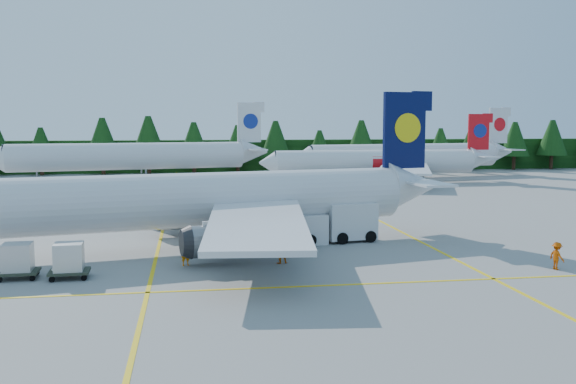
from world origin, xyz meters
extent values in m
plane|color=gray|center=(0.00, 0.00, 0.00)|extent=(320.00, 320.00, 0.00)
cube|color=yellow|center=(-14.00, 20.00, 0.01)|extent=(0.25, 120.00, 0.01)
cube|color=yellow|center=(6.00, 20.00, 0.01)|extent=(0.25, 120.00, 0.01)
cube|color=yellow|center=(0.00, -6.00, 0.01)|extent=(80.00, 0.25, 0.01)
cube|color=black|center=(0.00, 82.00, 3.00)|extent=(220.00, 4.00, 6.00)
cylinder|color=silver|center=(-12.28, 5.76, 3.59)|extent=(33.96, 11.04, 3.99)
cube|color=#070D39|center=(5.74, 9.65, 8.57)|extent=(3.78, 1.14, 6.18)
cube|color=silver|center=(-11.15, 14.67, 2.99)|extent=(12.68, 15.93, 1.13)
cylinder|color=slate|center=(-12.53, 11.62, 1.59)|extent=(3.75, 2.76, 2.09)
cube|color=silver|center=(-7.58, -1.89, 2.99)|extent=(7.47, 15.48, 1.13)
cylinder|color=slate|center=(-10.09, 0.32, 1.59)|extent=(3.75, 2.76, 2.09)
cylinder|color=silver|center=(16.67, 54.55, 3.27)|extent=(30.87, 3.87, 3.63)
cone|color=silver|center=(-0.02, 54.41, 3.27)|extent=(2.57, 3.65, 3.63)
cube|color=red|center=(33.46, 54.68, 7.80)|extent=(3.45, 0.34, 5.62)
cube|color=silver|center=(19.33, 62.28, 2.72)|extent=(9.47, 14.63, 1.03)
cylinder|color=slate|center=(17.54, 59.82, 1.45)|extent=(3.10, 1.93, 1.91)
cube|color=silver|center=(19.46, 46.86, 2.72)|extent=(9.29, 14.61, 1.03)
cylinder|color=slate|center=(17.62, 49.29, 1.45)|extent=(3.10, 1.93, 1.91)
cylinder|color=slate|center=(4.95, 54.45, 0.77)|extent=(0.22, 0.22, 1.54)
cylinder|color=silver|center=(-21.07, 64.62, 3.89)|extent=(36.86, 11.27, 4.32)
cube|color=silver|center=(-1.47, 68.44, 9.29)|extent=(4.10, 1.16, 6.70)
cylinder|color=slate|center=(-34.77, 61.94, 0.86)|extent=(0.26, 0.26, 1.73)
cylinder|color=silver|center=(24.76, 64.01, 3.66)|extent=(34.74, 10.59, 4.07)
cone|color=silver|center=(6.38, 60.44, 3.66)|extent=(3.57, 4.54, 4.07)
cube|color=silver|center=(43.24, 67.60, 8.75)|extent=(3.86, 1.09, 6.31)
cylinder|color=slate|center=(11.86, 61.50, 0.81)|extent=(0.24, 0.24, 1.63)
cube|color=white|center=(-2.57, 6.80, 1.13)|extent=(2.49, 2.49, 2.26)
cube|color=black|center=(-2.57, 6.80, 1.67)|extent=(2.15, 2.33, 0.97)
cube|color=white|center=(0.62, 7.35, 1.62)|extent=(4.23, 3.00, 2.80)
cube|color=#303627|center=(-21.73, -1.67, 0.42)|extent=(2.40, 1.91, 0.15)
cube|color=silver|center=(-21.73, -1.67, 1.31)|extent=(1.71, 1.66, 1.63)
cube|color=#303627|center=(-18.77, -2.03, 0.42)|extent=(2.40, 1.91, 0.15)
cube|color=silver|center=(-18.77, -2.03, 1.31)|extent=(1.71, 1.66, 1.63)
imported|color=orange|center=(-11.97, 0.46, 0.87)|extent=(0.74, 0.62, 1.73)
imported|color=orange|center=(-5.85, 0.16, 0.94)|extent=(1.05, 0.90, 1.88)
imported|color=#D94D04|center=(11.05, -4.28, 0.87)|extent=(0.63, 0.81, 1.74)
camera|label=1|loc=(-11.66, -40.74, 9.14)|focal=40.00mm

